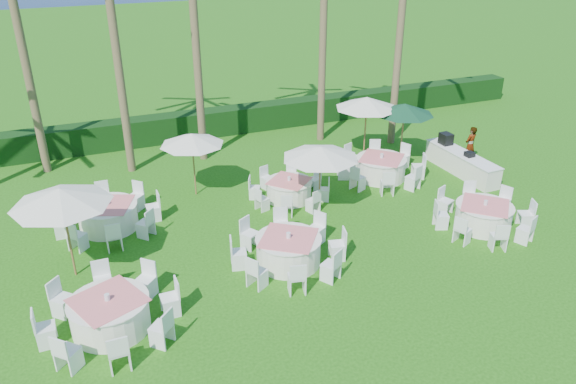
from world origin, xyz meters
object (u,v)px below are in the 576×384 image
umbrella_a (61,197)px  umbrella_green (405,109)px  banquet_table_a (110,314)px  umbrella_b (320,152)px  banquet_table_f (381,167)px  umbrella_d (367,103)px  banquet_table_b (288,250)px  banquet_table_c (484,215)px  buffet_table (461,162)px  staff_person (470,145)px  banquet_table_e (289,189)px  banquet_table_d (108,216)px  umbrella_c (192,139)px

umbrella_a → umbrella_green: umbrella_a is taller
banquet_table_a → umbrella_b: 8.62m
banquet_table_f → umbrella_b: 4.06m
umbrella_a → umbrella_d: 12.71m
umbrella_b → umbrella_green: size_ratio=1.04×
banquet_table_a → umbrella_d: (11.20, 7.31, 2.03)m
banquet_table_b → umbrella_a: bearing=163.7°
banquet_table_c → buffet_table: 4.43m
umbrella_b → buffet_table: 6.84m
staff_person → banquet_table_c: bearing=40.6°
umbrella_b → buffet_table: size_ratio=0.70×
buffet_table → banquet_table_e: bearing=176.7°
banquet_table_f → banquet_table_d: bearing=-179.6°
banquet_table_a → umbrella_c: 7.85m
banquet_table_f → banquet_table_a: bearing=-153.8°
umbrella_green → banquet_table_e: bearing=-165.6°
banquet_table_c → buffet_table: bearing=61.8°
banquet_table_b → umbrella_a: umbrella_a is taller
umbrella_a → staff_person: bearing=8.9°
umbrella_a → buffet_table: (14.80, 1.75, -2.05)m
umbrella_a → umbrella_b: umbrella_a is taller
banquet_table_a → banquet_table_e: bearing=36.2°
banquet_table_c → banquet_table_b: bearing=176.4°
banquet_table_c → umbrella_green: umbrella_green is taller
banquet_table_f → buffet_table: 3.31m
banquet_table_a → banquet_table_c: size_ratio=1.08×
umbrella_c → banquet_table_d: bearing=-157.0°
banquet_table_f → umbrella_b: size_ratio=1.26×
banquet_table_f → umbrella_green: umbrella_green is taller
umbrella_b → umbrella_green: umbrella_green is taller
umbrella_c → staff_person: umbrella_c is taller
banquet_table_c → banquet_table_e: (-5.17, 4.32, -0.04)m
banquet_table_a → banquet_table_d: size_ratio=1.02×
banquet_table_b → banquet_table_c: banquet_table_b is taller
banquet_table_f → umbrella_c: 7.43m
banquet_table_e → buffet_table: 7.28m
banquet_table_b → banquet_table_c: 6.80m
umbrella_c → staff_person: 11.45m
umbrella_c → umbrella_green: (8.68, -0.22, 0.14)m
banquet_table_b → banquet_table_f: banquet_table_b is taller
banquet_table_a → staff_person: 15.96m
umbrella_d → staff_person: 4.67m
banquet_table_d → banquet_table_f: size_ratio=1.02×
umbrella_c → umbrella_d: (7.43, 0.64, 0.30)m
banquet_table_c → staff_person: size_ratio=2.00×
banquet_table_b → banquet_table_c: bearing=-3.6°
banquet_table_f → staff_person: staff_person is taller
banquet_table_c → banquet_table_d: bearing=158.1°
banquet_table_c → banquet_table_f: 4.82m
banquet_table_b → umbrella_a: (-5.92, 1.73, 2.06)m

